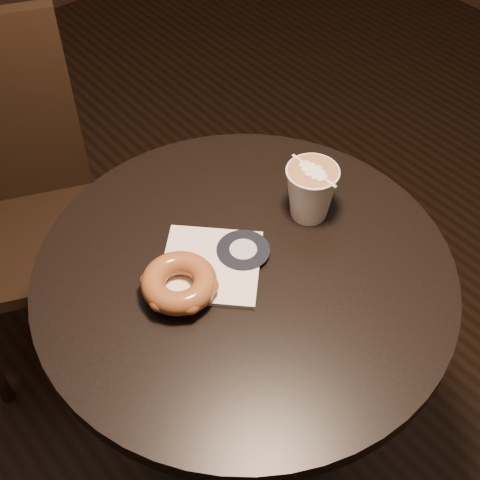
# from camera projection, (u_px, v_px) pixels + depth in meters

# --- Properties ---
(cafe_table) EXTENTS (0.70, 0.70, 0.75)m
(cafe_table) POSITION_uv_depth(u_px,v_px,m) (244.00, 337.00, 1.25)
(cafe_table) COLOR black
(cafe_table) RESTS_ON ground
(chair) EXTENTS (0.48, 0.48, 0.91)m
(chair) POSITION_uv_depth(u_px,v_px,m) (14.00, 189.00, 1.57)
(chair) COLOR black
(chair) RESTS_ON ground
(pastry_bag) EXTENTS (0.23, 0.23, 0.01)m
(pastry_bag) POSITION_uv_depth(u_px,v_px,m) (211.00, 265.00, 1.10)
(pastry_bag) COLOR white
(pastry_bag) RESTS_ON cafe_table
(doughnut) EXTENTS (0.12, 0.12, 0.04)m
(doughnut) POSITION_uv_depth(u_px,v_px,m) (179.00, 283.00, 1.04)
(doughnut) COLOR brown
(doughnut) RESTS_ON pastry_bag
(latte_cup) EXTENTS (0.09, 0.09, 0.10)m
(latte_cup) POSITION_uv_depth(u_px,v_px,m) (311.00, 192.00, 1.15)
(latte_cup) COLOR silver
(latte_cup) RESTS_ON cafe_table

